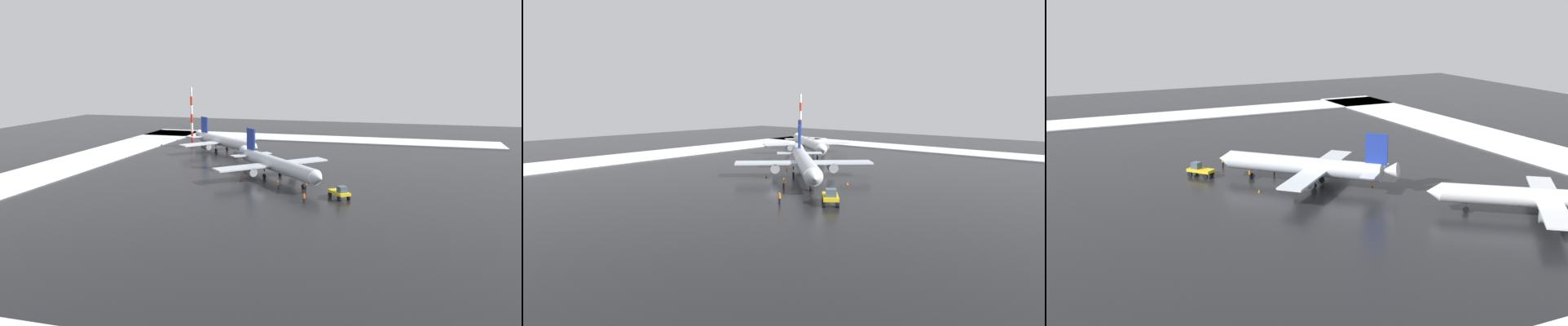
{
  "view_description": "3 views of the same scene",
  "coord_description": "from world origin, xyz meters",
  "views": [
    {
      "loc": [
        96.85,
        26.82,
        24.11
      ],
      "look_at": [
        -6.07,
        -1.15,
        3.33
      ],
      "focal_mm": 35.0,
      "sensor_mm": 36.0,
      "label": 1
    },
    {
      "loc": [
        53.76,
        49.6,
        14.84
      ],
      "look_at": [
        -7.23,
        -3.8,
        2.34
      ],
      "focal_mm": 28.0,
      "sensor_mm": 36.0,
      "label": 2
    },
    {
      "loc": [
        -101.43,
        48.45,
        30.71
      ],
      "look_at": [
        -7.87,
        3.22,
        4.22
      ],
      "focal_mm": 45.0,
      "sensor_mm": 36.0,
      "label": 3
    }
  ],
  "objects": [
    {
      "name": "ground_plane",
      "position": [
        0.0,
        0.0,
        0.0
      ],
      "size": [
        240.0,
        240.0,
        0.0
      ],
      "primitive_type": "plane",
      "color": "black"
    },
    {
      "name": "snow_bank_far",
      "position": [
        0.0,
        -50.0,
        0.13
      ],
      "size": [
        152.0,
        16.0,
        0.27
      ],
      "primitive_type": "cube",
      "color": "white",
      "rests_on": "ground_plane"
    },
    {
      "name": "snow_bank_left",
      "position": [
        -67.0,
        0.0,
        0.13
      ],
      "size": [
        14.0,
        116.0,
        0.27
      ],
      "primitive_type": "cube",
      "color": "white",
      "rests_on": "ground_plane"
    },
    {
      "name": "airplane_parked_starboard",
      "position": [
        -6.11,
        2.38,
        3.16
      ],
      "size": [
        25.52,
        24.91,
        9.57
      ],
      "rotation": [
        0.0,
        0.0,
        0.77
      ],
      "color": "silver",
      "rests_on": "ground_plane"
    },
    {
      "name": "airplane_foreground_jet",
      "position": [
        -35.61,
        -19.55,
        2.94
      ],
      "size": [
        22.5,
        25.11,
        8.9
      ],
      "rotation": [
        0.0,
        0.0,
        0.91
      ],
      "color": "silver",
      "rests_on": "ground_plane"
    },
    {
      "name": "pushback_tug",
      "position": [
        6.68,
        17.24,
        1.28
      ],
      "size": [
        4.98,
        4.57,
        2.5
      ],
      "rotation": [
        0.0,
        0.0,
        0.66
      ],
      "color": "gold",
      "rests_on": "ground_plane"
    },
    {
      "name": "ground_crew_beside_wing",
      "position": [
        1.11,
        9.95,
        0.97
      ],
      "size": [
        0.36,
        0.36,
        1.71
      ],
      "rotation": [
        0.0,
        0.0,
        5.25
      ],
      "color": "black",
      "rests_on": "ground_plane"
    },
    {
      "name": "ground_crew_mid_apron",
      "position": [
        11.16,
        11.46,
        0.97
      ],
      "size": [
        0.36,
        0.36,
        1.71
      ],
      "rotation": [
        0.0,
        0.0,
        0.19
      ],
      "color": "black",
      "rests_on": "ground_plane"
    },
    {
      "name": "ground_crew_by_nose_gear",
      "position": [
        2.59,
        4.71,
        0.97
      ],
      "size": [
        0.36,
        0.36,
        1.71
      ],
      "rotation": [
        0.0,
        0.0,
        1.55
      ],
      "color": "black",
      "rests_on": "ground_plane"
    },
    {
      "name": "antenna_mast",
      "position": [
        -53.51,
        -36.91,
        8.49
      ],
      "size": [
        0.7,
        0.7,
        16.98
      ],
      "color": "red",
      "rests_on": "ground_plane"
    },
    {
      "name": "traffic_cone_near_nose",
      "position": [
        -11.77,
        -7.01,
        0.28
      ],
      "size": [
        0.36,
        0.36,
        0.55
      ],
      "primitive_type": "cone",
      "color": "orange",
      "rests_on": "ground_plane"
    },
    {
      "name": "traffic_cone_mid_line",
      "position": [
        -6.99,
        11.44,
        0.28
      ],
      "size": [
        0.36,
        0.36,
        0.55
      ],
      "primitive_type": "cone",
      "color": "orange",
      "rests_on": "ground_plane"
    },
    {
      "name": "traffic_cone_wingtip_side",
      "position": [
        -3.17,
        -4.91,
        0.28
      ],
      "size": [
        0.36,
        0.36,
        0.55
      ],
      "primitive_type": "cone",
      "color": "orange",
      "rests_on": "ground_plane"
    }
  ]
}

